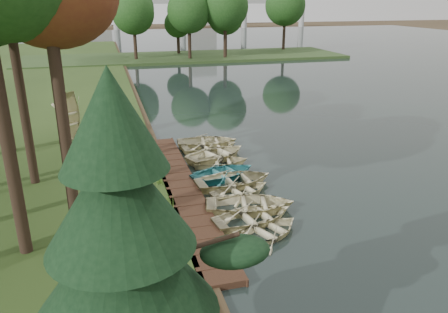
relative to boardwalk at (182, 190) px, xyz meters
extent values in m
plane|color=#3D2F1D|center=(1.60, 0.00, -0.15)|extent=(300.00, 300.00, 0.00)
cube|color=black|center=(31.60, 20.00, -0.12)|extent=(130.00, 200.00, 0.05)
cube|color=#382216|center=(0.00, 0.00, 0.00)|extent=(1.60, 16.00, 0.30)
cube|color=#2E461F|center=(9.60, 50.00, 0.08)|extent=(50.00, 14.00, 0.45)
cylinder|color=black|center=(-13.73, 50.00, 2.70)|extent=(0.50, 0.50, 4.80)
sphere|color=#204718|center=(-13.73, 50.00, 6.30)|extent=(5.60, 5.60, 5.60)
cylinder|color=black|center=(-7.07, 50.00, 2.70)|extent=(0.50, 0.50, 4.80)
sphere|color=#204718|center=(-7.07, 50.00, 6.30)|extent=(5.60, 5.60, 5.60)
cylinder|color=black|center=(-0.40, 50.00, 2.70)|extent=(0.50, 0.50, 4.80)
sphere|color=#204718|center=(-0.40, 50.00, 6.30)|extent=(5.60, 5.60, 5.60)
cylinder|color=black|center=(6.27, 50.00, 2.70)|extent=(0.50, 0.50, 4.80)
sphere|color=#204718|center=(6.27, 50.00, 6.30)|extent=(5.60, 5.60, 5.60)
cylinder|color=black|center=(12.93, 50.00, 2.70)|extent=(0.50, 0.50, 4.80)
sphere|color=#204718|center=(12.93, 50.00, 6.30)|extent=(5.60, 5.60, 5.60)
cylinder|color=black|center=(19.60, 50.00, 2.70)|extent=(0.50, 0.50, 4.80)
sphere|color=#204718|center=(19.60, 50.00, 6.30)|extent=(5.60, 5.60, 5.60)
cylinder|color=black|center=(26.27, 50.00, 2.70)|extent=(0.50, 0.50, 4.80)
sphere|color=#204718|center=(26.27, 50.00, 6.30)|extent=(5.60, 5.60, 5.60)
cube|color=#A5A5A0|center=(11.60, 120.00, 7.85)|extent=(90.00, 4.00, 1.20)
cylinder|color=#A5A5A0|center=(-18.40, 120.00, 3.85)|extent=(1.80, 1.80, 8.00)
cylinder|color=#A5A5A0|center=(1.60, 120.00, 3.85)|extent=(1.80, 1.80, 8.00)
cylinder|color=#A5A5A0|center=(21.60, 120.00, 3.85)|extent=(1.80, 1.80, 8.00)
cylinder|color=#A5A5A0|center=(41.60, 120.00, 3.85)|extent=(1.80, 1.80, 8.00)
cylinder|color=#A5A5A0|center=(61.60, 120.00, 3.85)|extent=(1.80, 1.80, 8.00)
cube|color=#A5A5A0|center=(-3.40, 145.00, 5.85)|extent=(8.00, 8.00, 12.00)
imported|color=beige|center=(2.59, -5.13, 0.21)|extent=(3.63, 3.20, 0.62)
imported|color=beige|center=(2.36, -3.93, 0.27)|extent=(3.95, 3.12, 0.74)
imported|color=beige|center=(2.56, -2.86, 0.31)|extent=(4.49, 3.61, 0.82)
imported|color=beige|center=(2.68, -1.13, 0.22)|extent=(3.60, 3.01, 0.64)
imported|color=beige|center=(2.66, -0.02, 0.31)|extent=(4.23, 3.20, 0.82)
imported|color=teal|center=(2.43, 1.10, 0.27)|extent=(4.19, 3.50, 0.75)
imported|color=beige|center=(2.71, 2.92, 0.23)|extent=(3.33, 2.49, 0.66)
imported|color=beige|center=(2.80, 4.02, 0.31)|extent=(4.75, 4.19, 0.82)
imported|color=beige|center=(2.74, 5.56, 0.26)|extent=(3.73, 2.84, 0.72)
imported|color=beige|center=(2.79, 6.49, 0.30)|extent=(4.12, 3.16, 0.79)
imported|color=beige|center=(-5.53, 9.02, 0.48)|extent=(3.94, 3.88, 0.67)
cylinder|color=black|center=(-6.52, -4.19, 5.22)|extent=(0.44, 0.44, 10.15)
cylinder|color=black|center=(-4.75, -3.58, 4.78)|extent=(0.43, 0.43, 9.26)
cylinder|color=black|center=(-7.03, 2.54, 4.70)|extent=(0.42, 0.42, 9.10)
cylinder|color=black|center=(-9.01, 8.19, 4.72)|extent=(0.42, 0.42, 9.14)
cone|color=black|center=(-3.14, -11.80, 4.03)|extent=(3.80, 3.80, 2.60)
cone|color=black|center=(-3.14, -11.80, 5.46)|extent=(2.90, 2.90, 2.25)
cone|color=black|center=(-3.14, -11.80, 6.88)|extent=(2.00, 2.00, 1.90)
cone|color=#3F661E|center=(-1.00, -2.54, 0.59)|extent=(0.60, 0.60, 0.88)
cone|color=#3F661E|center=(-1.00, 0.72, 0.59)|extent=(0.60, 0.60, 0.88)
cone|color=#3F661E|center=(-1.12, 2.20, 0.69)|extent=(0.60, 0.60, 1.09)
cone|color=#3F661E|center=(-1.00, 9.16, 0.61)|extent=(0.60, 0.60, 0.93)
camera|label=1|loc=(-3.18, -19.46, 8.88)|focal=35.00mm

